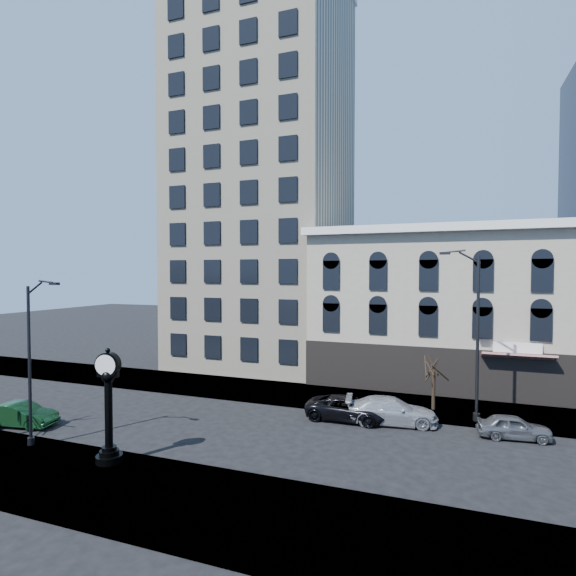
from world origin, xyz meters
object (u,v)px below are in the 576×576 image
at_px(street_lamp_near, 37,319).
at_px(car_near_b, 21,415).
at_px(street_clock, 109,411).
at_px(car_near_a, 19,414).

relative_size(street_lamp_near, car_near_b, 2.07).
xyz_separation_m(street_clock, street_lamp_near, (-4.65, 0.24, 4.11)).
bearing_deg(car_near_a, street_clock, -123.92).
distance_m(street_lamp_near, car_near_a, 7.64).
distance_m(street_clock, car_near_a, 9.38).
height_order(street_clock, car_near_a, street_clock).
bearing_deg(street_lamp_near, street_clock, 0.26).
height_order(street_clock, car_near_b, street_clock).
relative_size(street_lamp_near, car_near_a, 2.20).
relative_size(street_clock, street_lamp_near, 0.62).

